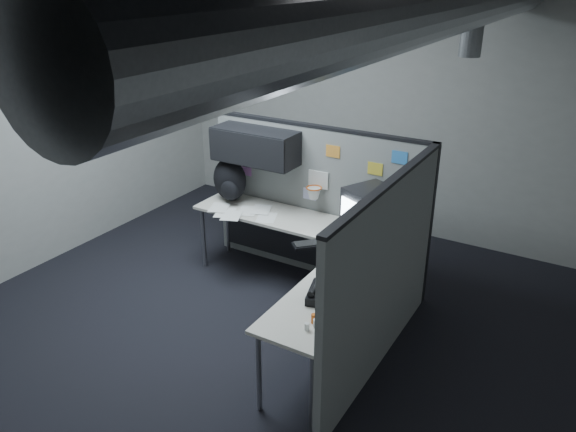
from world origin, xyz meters
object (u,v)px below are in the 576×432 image
Objects in this scene: desk at (308,247)px; phone at (322,295)px; keyboard at (315,244)px; monitor at (372,213)px; backpack at (230,181)px.

phone reaches higher than desk.
phone reaches higher than keyboard.
phone is (0.11, -1.18, -0.21)m from monitor.
phone is 0.63× the size of backpack.
desk is at bearing 118.25° from phone.
backpack is (-1.30, 0.48, 0.21)m from keyboard.
desk is 7.81× the size of phone.
monitor reaches higher than desk.
backpack is at bearing 158.92° from keyboard.
desk is 4.93× the size of backpack.
backpack is (-1.15, 0.34, 0.35)m from desk.
keyboard is 1.30× the size of phone.
phone is at bearing -55.73° from desk.
monitor is 1.67m from backpack.
phone is at bearing -104.08° from monitor.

